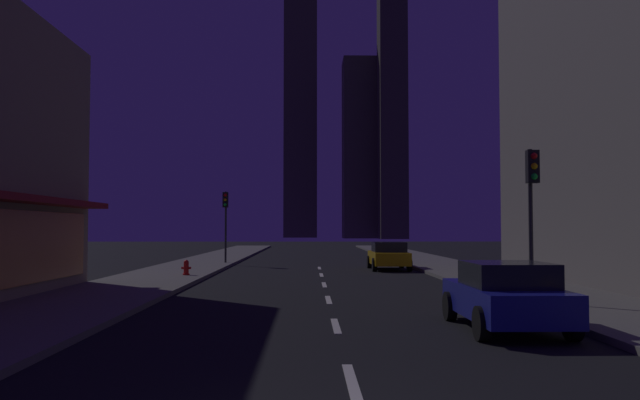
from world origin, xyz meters
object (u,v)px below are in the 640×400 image
at_px(car_parked_far, 389,256).
at_px(traffic_light_near_right, 532,191).
at_px(traffic_light_far_left, 226,211).
at_px(fire_hydrant_far_left, 186,268).
at_px(car_parked_near, 506,295).

bearing_deg(car_parked_far, traffic_light_near_right, -83.37).
distance_m(car_parked_far, traffic_light_far_left, 10.39).
xyz_separation_m(fire_hydrant_far_left, traffic_light_far_left, (0.40, 10.05, 2.74)).
distance_m(traffic_light_near_right, traffic_light_far_left, 23.45).
relative_size(car_parked_near, traffic_light_far_left, 1.01).
height_order(car_parked_near, fire_hydrant_far_left, car_parked_near).
distance_m(car_parked_near, traffic_light_near_right, 4.84).
bearing_deg(fire_hydrant_far_left, traffic_light_far_left, 87.72).
xyz_separation_m(car_parked_near, traffic_light_near_right, (1.90, 3.71, 2.45)).
bearing_deg(car_parked_near, fire_hydrant_far_left, 123.46).
bearing_deg(fire_hydrant_far_left, car_parked_near, -56.54).
relative_size(car_parked_far, traffic_light_near_right, 1.01).
bearing_deg(car_parked_far, traffic_light_far_left, 154.35).
relative_size(fire_hydrant_far_left, traffic_light_far_left, 0.16).
bearing_deg(traffic_light_far_left, traffic_light_near_right, -62.03).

